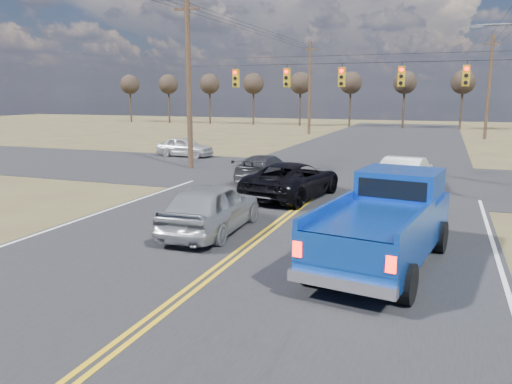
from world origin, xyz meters
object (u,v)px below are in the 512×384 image
(cross_car_west, at_px, (185,147))
(silver_suv, at_px, (211,207))
(pickup_truck, at_px, (385,223))
(black_suv, at_px, (293,180))
(white_car_queue, at_px, (406,173))
(dgrey_car_queue, at_px, (265,168))

(cross_car_west, bearing_deg, silver_suv, -145.44)
(pickup_truck, height_order, cross_car_west, pickup_truck)
(black_suv, height_order, white_car_queue, white_car_queue)
(silver_suv, xyz_separation_m, dgrey_car_queue, (-1.66, 9.84, -0.15))
(pickup_truck, bearing_deg, black_suv, 130.93)
(silver_suv, bearing_deg, pickup_truck, 165.50)
(white_car_queue, height_order, dgrey_car_queue, white_car_queue)
(dgrey_car_queue, bearing_deg, white_car_queue, -177.80)
(black_suv, bearing_deg, silver_suv, 91.29)
(white_car_queue, bearing_deg, silver_suv, 68.83)
(dgrey_car_queue, bearing_deg, cross_car_west, -38.02)
(silver_suv, distance_m, dgrey_car_queue, 9.98)
(dgrey_car_queue, bearing_deg, black_suv, 127.98)
(dgrey_car_queue, bearing_deg, pickup_truck, 125.82)
(pickup_truck, relative_size, black_suv, 1.17)
(pickup_truck, relative_size, cross_car_west, 1.58)
(pickup_truck, height_order, black_suv, pickup_truck)
(black_suv, bearing_deg, pickup_truck, 131.66)
(pickup_truck, bearing_deg, dgrey_car_queue, 132.01)
(black_suv, height_order, cross_car_west, black_suv)
(dgrey_car_queue, xyz_separation_m, cross_car_west, (-8.77, 7.50, 0.03))
(dgrey_car_queue, height_order, cross_car_west, cross_car_west)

